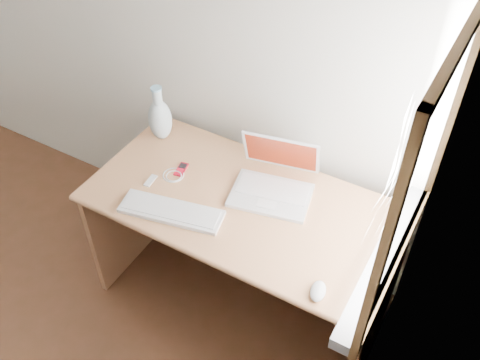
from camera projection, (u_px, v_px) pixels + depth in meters
The scene contains 10 objects.
back_wall at pixel (117, 10), 2.78m from camera, with size 3.50×0.04×2.60m, color white.
window at pixel (417, 174), 1.89m from camera, with size 0.11×0.99×1.10m.
desk at pixel (252, 222), 2.70m from camera, with size 1.47×0.73×0.78m.
laptop at pixel (276, 182), 2.51m from camera, with size 0.42×0.38×0.25m.
external_keyboard at pixel (171, 211), 2.43m from camera, with size 0.50×0.24×0.02m.
mouse at pixel (318, 291), 2.11m from camera, with size 0.06×0.10×0.04m, color silver.
ipod at pixel (181, 169), 2.65m from camera, with size 0.06×0.10×0.01m.
cable_coil at pixel (173, 175), 2.62m from camera, with size 0.11×0.11×0.01m, color white.
remote at pixel (151, 181), 2.59m from camera, with size 0.03×0.08×0.01m, color white.
vase at pixel (160, 118), 2.75m from camera, with size 0.12×0.12×0.31m.
Camera 1 is at (1.86, -0.22, 2.56)m, focal length 40.00 mm.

